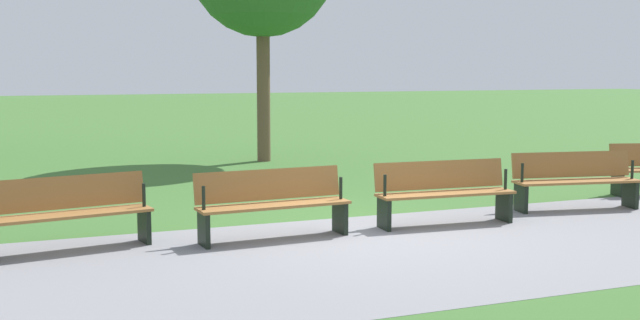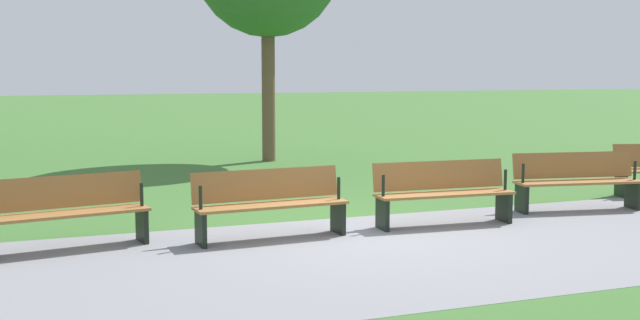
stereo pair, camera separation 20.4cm
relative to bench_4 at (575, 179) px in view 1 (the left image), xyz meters
name	(u,v)px [view 1 (the left image)]	position (x,y,z in m)	size (l,w,h in m)	color
ground_plane	(365,233)	(3.78, 0.39, -0.48)	(120.00, 120.00, 0.00)	#3D6B2D
path_paving	(404,251)	(3.78, 1.52, -0.48)	(42.28, 4.36, 0.01)	gray
bench_4	(575,179)	(0.00, 0.00, 0.00)	(2.04, 0.80, 0.89)	#996633
bench_5	(444,191)	(2.51, 0.28, 0.00)	(2.02, 0.58, 0.89)	#996633
bench_6	(272,202)	(5.04, 0.28, 0.00)	(2.02, 0.58, 0.89)	#996633
bench_7	(66,211)	(7.56, 0.00, 0.00)	(2.04, 0.80, 0.89)	#996633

